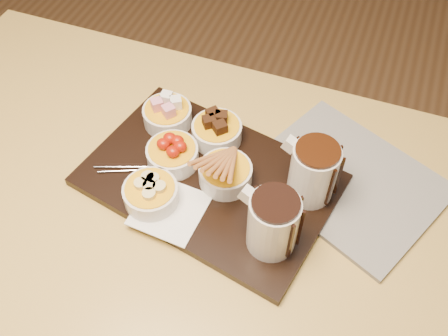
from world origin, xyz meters
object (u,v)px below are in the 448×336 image
(dining_table, at_px, (154,220))
(bowl_strawberries, at_px, (173,155))
(pitcher_dark_chocolate, at_px, (273,224))
(newspaper, at_px, (347,180))
(serving_board, at_px, (209,180))
(pitcher_milk_chocolate, at_px, (313,173))

(dining_table, distance_m, bowl_strawberries, 0.16)
(pitcher_dark_chocolate, bearing_deg, newspaper, 74.00)
(serving_board, distance_m, bowl_strawberries, 0.08)
(pitcher_milk_chocolate, distance_m, newspaper, 0.11)
(serving_board, xyz_separation_m, pitcher_milk_chocolate, (0.19, 0.03, 0.07))
(dining_table, height_order, bowl_strawberries, bowl_strawberries)
(bowl_strawberries, relative_size, newspaper, 0.30)
(dining_table, xyz_separation_m, pitcher_milk_chocolate, (0.29, 0.10, 0.17))
(newspaper, bearing_deg, pitcher_milk_chocolate, -110.49)
(dining_table, relative_size, pitcher_dark_chocolate, 10.36)
(dining_table, height_order, pitcher_milk_chocolate, pitcher_milk_chocolate)
(bowl_strawberries, distance_m, newspaper, 0.34)
(pitcher_dark_chocolate, distance_m, pitcher_milk_chocolate, 0.13)
(pitcher_dark_chocolate, bearing_deg, bowl_strawberries, 167.35)
(serving_board, xyz_separation_m, pitcher_dark_chocolate, (0.15, -0.09, 0.07))
(newspaper, bearing_deg, pitcher_dark_chocolate, -92.89)
(dining_table, relative_size, newspaper, 3.60)
(pitcher_milk_chocolate, bearing_deg, pitcher_dark_chocolate, -94.40)
(dining_table, xyz_separation_m, newspaper, (0.35, 0.16, 0.10))
(dining_table, relative_size, pitcher_milk_chocolate, 10.36)
(dining_table, bearing_deg, pitcher_dark_chocolate, -6.80)
(newspaper, bearing_deg, bowl_strawberries, -140.97)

